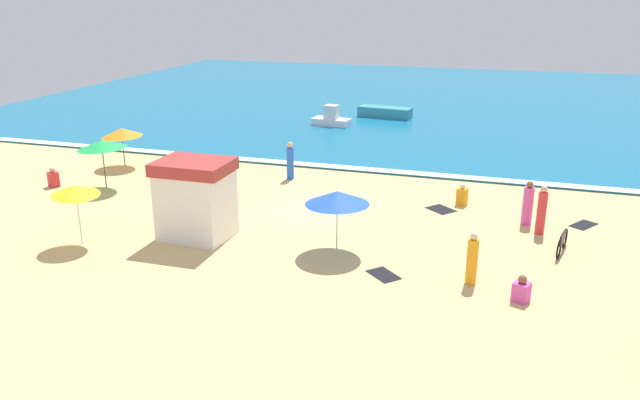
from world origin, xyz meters
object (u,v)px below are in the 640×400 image
(beach_umbrella_3, at_px, (122,132))
(small_boat_1, at_px, (385,112))
(beachgoer_5, at_px, (521,290))
(beachgoer_3, at_px, (290,161))
(beach_umbrella_2, at_px, (75,190))
(beachgoer_0, at_px, (462,196))
(beachgoer_2, at_px, (528,204))
(beachgoer_6, at_px, (542,211))
(lifeguard_cabana, at_px, (196,199))
(beach_umbrella_4, at_px, (102,144))
(beachgoer_7, at_px, (53,178))
(beachgoer_1, at_px, (472,260))
(parked_bicycle, at_px, (562,242))
(beach_umbrella_1, at_px, (337,198))
(small_boat_0, at_px, (331,119))

(beach_umbrella_3, height_order, small_boat_1, beach_umbrella_3)
(beachgoer_5, bearing_deg, beachgoer_3, 137.56)
(beach_umbrella_2, xyz_separation_m, beachgoer_0, (12.49, 8.32, -1.59))
(beachgoer_0, height_order, beachgoer_2, beachgoer_2)
(beachgoer_3, xyz_separation_m, beachgoer_6, (11.19, -3.95, 0.02))
(beachgoer_6, bearing_deg, beachgoer_0, 140.47)
(lifeguard_cabana, bearing_deg, beachgoer_3, 84.84)
(beach_umbrella_2, distance_m, beach_umbrella_3, 10.35)
(lifeguard_cabana, bearing_deg, beach_umbrella_4, 148.85)
(beachgoer_5, relative_size, beachgoer_7, 0.90)
(beach_umbrella_2, height_order, beachgoer_1, beach_umbrella_2)
(beach_umbrella_2, relative_size, beach_umbrella_4, 0.98)
(beach_umbrella_4, bearing_deg, lifeguard_cabana, -31.15)
(beachgoer_5, bearing_deg, parked_bicycle, 72.26)
(beach_umbrella_1, distance_m, beachgoer_1, 4.91)
(beachgoer_6, distance_m, small_boat_0, 20.41)
(parked_bicycle, bearing_deg, beach_umbrella_2, -165.54)
(beach_umbrella_2, distance_m, beachgoer_6, 16.62)
(parked_bicycle, bearing_deg, beach_umbrella_1, -164.17)
(beach_umbrella_2, distance_m, small_boat_1, 26.17)
(beach_umbrella_4, bearing_deg, beachgoer_7, -167.83)
(lifeguard_cabana, xyz_separation_m, beach_umbrella_3, (-8.09, 7.53, 0.29))
(beachgoer_3, bearing_deg, beachgoer_5, -42.44)
(beach_umbrella_4, relative_size, beachgoer_2, 1.33)
(parked_bicycle, xyz_separation_m, beachgoer_7, (-21.78, 1.20, 0.01))
(beachgoer_3, bearing_deg, parked_bicycle, -25.17)
(beachgoer_5, height_order, small_boat_1, beachgoer_5)
(beachgoer_0, xyz_separation_m, small_boat_0, (-9.62, 13.49, 0.12))
(beachgoer_2, bearing_deg, small_boat_0, 128.90)
(beach_umbrella_2, xyz_separation_m, beachgoer_7, (-5.57, 5.38, -1.60))
(beachgoer_3, xyz_separation_m, small_boat_0, (-1.48, 12.05, -0.34))
(lifeguard_cabana, xyz_separation_m, beach_umbrella_4, (-6.78, 4.10, 0.56))
(small_boat_0, relative_size, small_boat_1, 0.69)
(beach_umbrella_1, distance_m, beachgoer_7, 14.83)
(beachgoer_0, relative_size, small_boat_0, 0.35)
(small_boat_1, bearing_deg, beach_umbrella_4, -114.21)
(lifeguard_cabana, relative_size, beachgoer_2, 1.66)
(beachgoer_5, xyz_separation_m, beachgoer_6, (0.62, 5.71, 0.54))
(beachgoer_3, bearing_deg, lifeguard_cabana, -95.16)
(beach_umbrella_3, xyz_separation_m, beachgoer_7, (-1.10, -3.95, -1.37))
(beach_umbrella_3, relative_size, beachgoer_0, 2.97)
(beach_umbrella_2, bearing_deg, beachgoer_3, 66.00)
(lifeguard_cabana, height_order, beachgoer_3, lifeguard_cabana)
(beach_umbrella_1, bearing_deg, beachgoer_2, 36.44)
(beachgoer_3, distance_m, beachgoer_6, 11.86)
(small_boat_1, bearing_deg, small_boat_0, -127.07)
(beach_umbrella_1, xyz_separation_m, beach_umbrella_2, (-8.81, -2.08, 0.06))
(beachgoer_7, bearing_deg, small_boat_0, 62.82)
(beachgoer_0, distance_m, beachgoer_5, 8.57)
(beach_umbrella_1, relative_size, beachgoer_7, 3.42)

